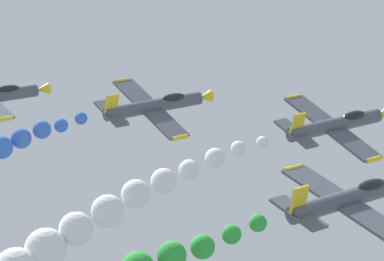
{
  "coord_description": "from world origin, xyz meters",
  "views": [
    {
      "loc": [
        48.49,
        -33.72,
        122.46
      ],
      "look_at": [
        0.0,
        0.0,
        104.25
      ],
      "focal_mm": 76.52,
      "sensor_mm": 36.0,
      "label": 1
    }
  ],
  "objects": [
    {
      "name": "airplane_lead",
      "position": [
        6.15,
        9.13,
        104.7
      ],
      "size": [
        9.24,
        10.35,
        3.38
      ],
      "rotation": [
        0.0,
        0.3,
        0.0
      ],
      "color": "#474C56"
    },
    {
      "name": "smoke_trail_lead",
      "position": [
        5.84,
        -15.53,
        100.19
      ],
      "size": [
        3.12,
        25.0,
        8.81
      ],
      "color": "white"
    },
    {
      "name": "airplane_left_inner",
      "position": [
        -6.11,
        0.65,
        104.73
      ],
      "size": [
        9.22,
        10.35,
        3.42
      ],
      "rotation": [
        0.0,
        0.31,
        0.0
      ],
      "color": "#474C56"
    },
    {
      "name": "airplane_right_inner",
      "position": [
        16.58,
        0.01,
        104.24
      ],
      "size": [
        9.49,
        10.35,
        2.8
      ],
      "rotation": [
        0.0,
        0.16,
        0.0
      ],
      "color": "#474C56"
    }
  ]
}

